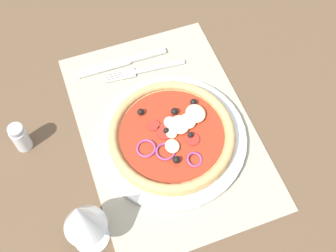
{
  "coord_description": "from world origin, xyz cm",
  "views": [
    {
      "loc": [
        -40.18,
        14.29,
        75.19
      ],
      "look_at": [
        -0.87,
        0.0,
        2.59
      ],
      "focal_mm": 45.99,
      "sensor_mm": 36.0,
      "label": 1
    }
  ],
  "objects_px": {
    "knife": "(121,62)",
    "pepper_shaker": "(20,137)",
    "pizza": "(172,134)",
    "wine_glass": "(82,218)",
    "plate": "(172,138)",
    "fork": "(140,71)"
  },
  "relations": [
    {
      "from": "knife",
      "to": "wine_glass",
      "type": "xyz_separation_m",
      "value": [
        -0.35,
        0.16,
        0.1
      ]
    },
    {
      "from": "pepper_shaker",
      "to": "wine_glass",
      "type": "bearing_deg",
      "value": -160.75
    },
    {
      "from": "plate",
      "to": "pizza",
      "type": "relative_size",
      "value": 1.19
    },
    {
      "from": "plate",
      "to": "fork",
      "type": "relative_size",
      "value": 1.62
    },
    {
      "from": "plate",
      "to": "pizza",
      "type": "height_order",
      "value": "pizza"
    },
    {
      "from": "plate",
      "to": "knife",
      "type": "relative_size",
      "value": 1.47
    },
    {
      "from": "knife",
      "to": "pepper_shaker",
      "type": "relative_size",
      "value": 2.99
    },
    {
      "from": "fork",
      "to": "pepper_shaker",
      "type": "xyz_separation_m",
      "value": [
        -0.09,
        0.27,
        0.03
      ]
    },
    {
      "from": "pizza",
      "to": "fork",
      "type": "distance_m",
      "value": 0.18
    },
    {
      "from": "pizza",
      "to": "pepper_shaker",
      "type": "distance_m",
      "value": 0.29
    },
    {
      "from": "pizza",
      "to": "wine_glass",
      "type": "relative_size",
      "value": 1.66
    },
    {
      "from": "plate",
      "to": "wine_glass",
      "type": "bearing_deg",
      "value": 123.37
    },
    {
      "from": "plate",
      "to": "wine_glass",
      "type": "distance_m",
      "value": 0.26
    },
    {
      "from": "pizza",
      "to": "knife",
      "type": "relative_size",
      "value": 1.24
    },
    {
      "from": "fork",
      "to": "pepper_shaker",
      "type": "relative_size",
      "value": 2.7
    },
    {
      "from": "pepper_shaker",
      "to": "fork",
      "type": "bearing_deg",
      "value": -71.14
    },
    {
      "from": "fork",
      "to": "knife",
      "type": "relative_size",
      "value": 0.9
    },
    {
      "from": "plate",
      "to": "wine_glass",
      "type": "xyz_separation_m",
      "value": [
        -0.13,
        0.2,
        0.09
      ]
    },
    {
      "from": "plate",
      "to": "pepper_shaker",
      "type": "xyz_separation_m",
      "value": [
        0.09,
        0.28,
        0.02
      ]
    },
    {
      "from": "fork",
      "to": "wine_glass",
      "type": "distance_m",
      "value": 0.38
    },
    {
      "from": "knife",
      "to": "pepper_shaker",
      "type": "height_order",
      "value": "pepper_shaker"
    },
    {
      "from": "pepper_shaker",
      "to": "knife",
      "type": "bearing_deg",
      "value": -61.71
    }
  ]
}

